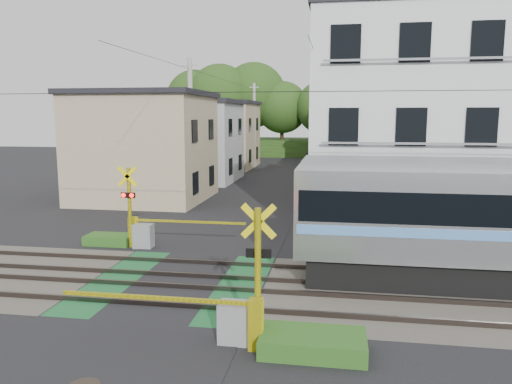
% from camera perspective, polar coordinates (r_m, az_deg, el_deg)
% --- Properties ---
extents(ground, '(120.00, 120.00, 0.00)m').
position_cam_1_polar(ground, '(15.24, -8.97, -10.16)').
color(ground, black).
extents(track_bed, '(120.00, 120.00, 0.14)m').
position_cam_1_polar(track_bed, '(15.23, -8.97, -10.03)').
color(track_bed, '#47423A').
rests_on(track_bed, ground).
extents(crossing_signal_near, '(4.74, 0.65, 3.09)m').
position_cam_1_polar(crossing_signal_near, '(11.04, -2.02, -13.58)').
color(crossing_signal_near, '#FDEB0D').
rests_on(crossing_signal_near, ground).
extents(crossing_signal_far, '(4.74, 0.65, 3.09)m').
position_cam_1_polar(crossing_signal_far, '(19.22, -12.95, -4.11)').
color(crossing_signal_far, '#FDEB0D').
rests_on(crossing_signal_far, ground).
extents(apartment_block, '(10.20, 8.36, 9.30)m').
position_cam_1_polar(apartment_block, '(23.49, 19.03, 7.63)').
color(apartment_block, silver).
rests_on(apartment_block, ground).
extents(houses_row, '(22.07, 31.35, 6.80)m').
position_cam_1_polar(houses_row, '(39.86, 3.07, 6.30)').
color(houses_row, tan).
rests_on(houses_row, ground).
extents(tree_hill, '(40.00, 12.41, 11.55)m').
position_cam_1_polar(tree_hill, '(62.52, 3.27, 9.07)').
color(tree_hill, '#2A4A18').
rests_on(tree_hill, ground).
extents(catenary, '(60.00, 5.04, 7.00)m').
position_cam_1_polar(catenary, '(13.82, 15.07, 3.41)').
color(catenary, '#2D2D33').
rests_on(catenary, ground).
extents(utility_poles, '(7.90, 42.00, 8.00)m').
position_cam_1_polar(utility_poles, '(37.12, 0.56, 7.43)').
color(utility_poles, '#A5A5A0').
rests_on(utility_poles, ground).
extents(pedestrian, '(0.68, 0.50, 1.73)m').
position_cam_1_polar(pedestrian, '(48.78, 5.98, 3.90)').
color(pedestrian, black).
rests_on(pedestrian, ground).
extents(weed_patches, '(10.25, 8.80, 0.40)m').
position_cam_1_polar(weed_patches, '(14.66, -2.45, -10.07)').
color(weed_patches, '#2D5E1E').
rests_on(weed_patches, ground).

